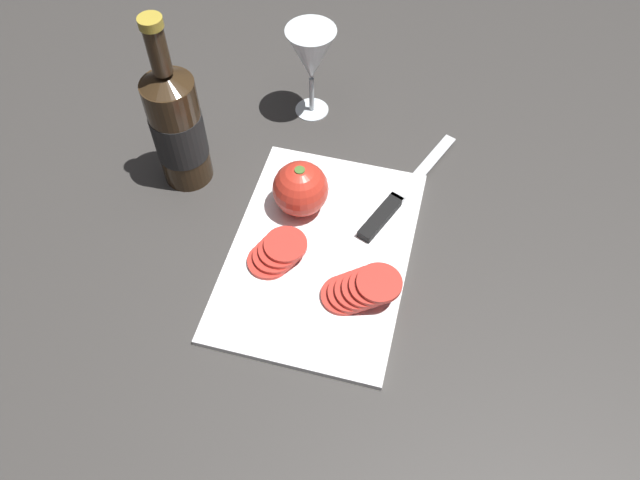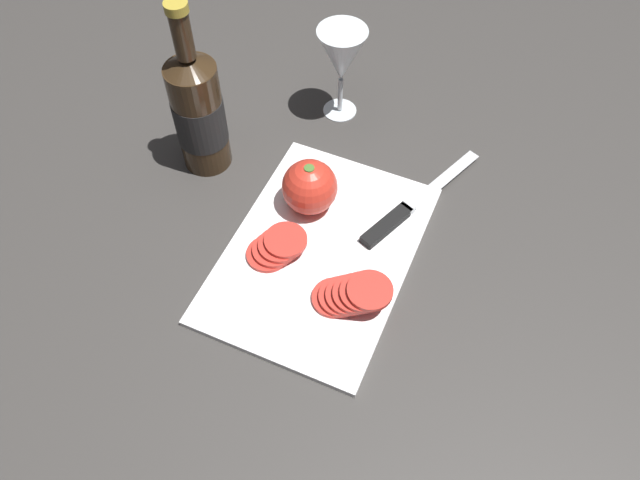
{
  "view_description": "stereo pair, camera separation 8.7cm",
  "coord_description": "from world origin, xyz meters",
  "px_view_note": "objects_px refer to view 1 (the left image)",
  "views": [
    {
      "loc": [
        0.62,
        0.17,
        0.82
      ],
      "look_at": [
        0.09,
        0.03,
        0.04
      ],
      "focal_mm": 35.0,
      "sensor_mm": 36.0,
      "label": 1
    },
    {
      "loc": [
        0.59,
        0.25,
        0.82
      ],
      "look_at": [
        0.09,
        0.03,
        0.04
      ],
      "focal_mm": 35.0,
      "sensor_mm": 36.0,
      "label": 2
    }
  ],
  "objects_px": {
    "wine_bottle": "(177,127)",
    "tomato_slice_stack_far": "(361,289)",
    "whole_tomato": "(300,189)",
    "tomato_slice_stack_near": "(277,253)",
    "knife": "(390,207)",
    "wine_glass": "(311,57)"
  },
  "relations": [
    {
      "from": "tomato_slice_stack_near",
      "to": "tomato_slice_stack_far",
      "type": "relative_size",
      "value": 0.76
    },
    {
      "from": "wine_bottle",
      "to": "whole_tomato",
      "type": "xyz_separation_m",
      "value": [
        0.03,
        0.21,
        -0.06
      ]
    },
    {
      "from": "wine_bottle",
      "to": "tomato_slice_stack_near",
      "type": "relative_size",
      "value": 3.5
    },
    {
      "from": "whole_tomato",
      "to": "tomato_slice_stack_near",
      "type": "distance_m",
      "value": 0.11
    },
    {
      "from": "wine_bottle",
      "to": "tomato_slice_stack_far",
      "type": "height_order",
      "value": "wine_bottle"
    },
    {
      "from": "wine_bottle",
      "to": "wine_glass",
      "type": "relative_size",
      "value": 1.77
    },
    {
      "from": "wine_bottle",
      "to": "tomato_slice_stack_far",
      "type": "xyz_separation_m",
      "value": [
        0.17,
        0.34,
        -0.08
      ]
    },
    {
      "from": "wine_glass",
      "to": "tomato_slice_stack_near",
      "type": "height_order",
      "value": "wine_glass"
    },
    {
      "from": "tomato_slice_stack_near",
      "to": "whole_tomato",
      "type": "bearing_deg",
      "value": 175.65
    },
    {
      "from": "wine_glass",
      "to": "whole_tomato",
      "type": "relative_size",
      "value": 1.94
    },
    {
      "from": "wine_bottle",
      "to": "knife",
      "type": "xyz_separation_m",
      "value": [
        -0.0,
        0.35,
        -0.1
      ]
    },
    {
      "from": "whole_tomato",
      "to": "knife",
      "type": "xyz_separation_m",
      "value": [
        -0.03,
        0.14,
        -0.04
      ]
    },
    {
      "from": "tomato_slice_stack_far",
      "to": "knife",
      "type": "bearing_deg",
      "value": 176.28
    },
    {
      "from": "whole_tomato",
      "to": "tomato_slice_stack_far",
      "type": "xyz_separation_m",
      "value": [
        0.14,
        0.13,
        -0.02
      ]
    },
    {
      "from": "whole_tomato",
      "to": "tomato_slice_stack_near",
      "type": "height_order",
      "value": "whole_tomato"
    },
    {
      "from": "knife",
      "to": "tomato_slice_stack_near",
      "type": "height_order",
      "value": "tomato_slice_stack_near"
    },
    {
      "from": "tomato_slice_stack_near",
      "to": "tomato_slice_stack_far",
      "type": "bearing_deg",
      "value": 75.7
    },
    {
      "from": "wine_glass",
      "to": "tomato_slice_stack_far",
      "type": "xyz_separation_m",
      "value": [
        0.38,
        0.18,
        -0.09
      ]
    },
    {
      "from": "wine_glass",
      "to": "tomato_slice_stack_near",
      "type": "distance_m",
      "value": 0.36
    },
    {
      "from": "wine_bottle",
      "to": "tomato_slice_stack_near",
      "type": "distance_m",
      "value": 0.26
    },
    {
      "from": "wine_bottle",
      "to": "knife",
      "type": "distance_m",
      "value": 0.36
    },
    {
      "from": "knife",
      "to": "wine_glass",
      "type": "bearing_deg",
      "value": 64.37
    }
  ]
}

